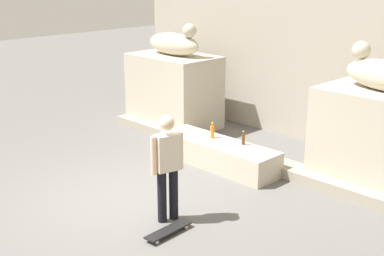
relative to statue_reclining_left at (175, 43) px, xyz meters
The scene contains 12 objects.
ground_plane 4.79m from the statue_reclining_left, 53.74° to the right, with size 40.00×40.00×0.00m, color #605E5B.
facade_wall 3.07m from the statue_reclining_left, 30.77° to the left, with size 9.39×0.60×5.36m, color #A79F90.
pedestal_left 1.15m from the statue_reclining_left, behind, with size 2.08×1.36×1.72m, color #B7AD99.
pedestal_right 5.31m from the statue_reclining_left, ahead, with size 2.08×1.36×1.72m, color #B7AD99.
statue_reclining_left is the anchor object (origin of this frame).
statue_reclining_right 5.15m from the statue_reclining_left, ahead, with size 1.68×0.86×0.78m.
ledge_block 3.36m from the statue_reclining_left, 26.09° to the right, with size 2.56×0.75×0.49m, color #B7AD99.
skater 5.13m from the statue_reclining_left, 44.32° to the right, with size 0.28×0.53×1.67m.
skateboard 5.82m from the statue_reclining_left, 44.11° to the right, with size 0.24×0.81×0.08m.
bottle_orange 2.96m from the statue_reclining_left, 26.79° to the right, with size 0.08×0.08×0.32m.
bottle_brown 3.49m from the statue_reclining_left, 19.22° to the right, with size 0.06×0.06×0.27m.
stair_step 3.28m from the statue_reclining_left, 15.18° to the right, with size 7.30×0.50×0.20m, color gray.
Camera 1 is at (6.51, -4.93, 3.75)m, focal length 49.53 mm.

